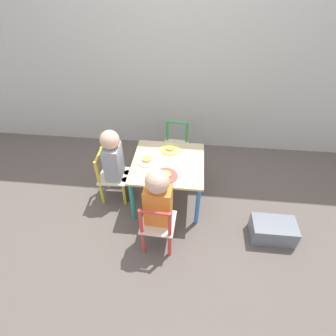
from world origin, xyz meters
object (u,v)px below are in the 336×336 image
object	(u,v)px
plate_left	(147,160)
plate_front	(166,176)
child_front	(158,201)
chair_green	(176,146)
child_left	(115,160)
chair_yellow	(111,177)
plate_back	(170,149)
storage_bin	(273,230)
kids_table	(168,167)
chair_red	(158,225)

from	to	relation	value
plate_left	plate_front	bearing A→B (deg)	-45.00
child_front	chair_green	bearing A→B (deg)	-90.20
child_front	child_left	bearing A→B (deg)	-42.71
chair_yellow	plate_front	bearing A→B (deg)	-109.49
plate_back	storage_bin	bearing A→B (deg)	-30.86
kids_table	chair_red	bearing A→B (deg)	-92.63
plate_front	chair_green	bearing A→B (deg)	87.77
storage_bin	plate_front	bearing A→B (deg)	169.19
chair_yellow	child_left	size ratio (longest dim) A/B	0.67
storage_bin	plate_back	bearing A→B (deg)	149.14
chair_yellow	plate_left	bearing A→B (deg)	-88.90
chair_green	plate_left	distance (m)	0.61
plate_back	plate_left	bearing A→B (deg)	-135.00
chair_red	child_front	bearing A→B (deg)	-90.00
child_left	plate_back	bearing A→B (deg)	-68.79
kids_table	chair_yellow	xyz separation A→B (m)	(-0.53, -0.02, -0.15)
kids_table	storage_bin	world-z (taller)	kids_table
kids_table	child_left	bearing A→B (deg)	-177.96
kids_table	plate_back	bearing A→B (deg)	90.00
child_front	storage_bin	world-z (taller)	child_front
chair_red	plate_left	bearing A→B (deg)	-70.45
chair_red	plate_left	distance (m)	0.60
kids_table	storage_bin	size ratio (longest dim) A/B	1.75
child_front	plate_front	world-z (taller)	child_front
storage_bin	kids_table	bearing A→B (deg)	158.49
plate_front	plate_left	xyz separation A→B (m)	(-0.19, 0.19, 0.00)
chair_yellow	storage_bin	distance (m)	1.50
chair_red	storage_bin	distance (m)	0.97
kids_table	chair_yellow	distance (m)	0.55
plate_front	storage_bin	world-z (taller)	plate_front
kids_table	child_left	distance (m)	0.48
chair_green	child_left	distance (m)	0.77
kids_table	chair_red	xyz separation A→B (m)	(-0.02, -0.53, -0.15)
kids_table	chair_yellow	world-z (taller)	chair_yellow
child_front	storage_bin	bearing A→B (deg)	-170.55
chair_red	plate_back	distance (m)	0.75
child_front	plate_back	size ratio (longest dim) A/B	4.18
plate_front	plate_left	bearing A→B (deg)	135.00
child_front	plate_left	size ratio (longest dim) A/B	3.99
chair_yellow	chair_green	bearing A→B (deg)	-47.53
chair_yellow	child_left	distance (m)	0.21
child_front	plate_front	xyz separation A→B (m)	(0.02, 0.29, -0.00)
child_front	child_left	world-z (taller)	child_front
chair_green	child_front	size ratio (longest dim) A/B	0.66
child_front	storage_bin	xyz separation A→B (m)	(0.94, 0.11, -0.37)
kids_table	child_front	bearing A→B (deg)	-92.63
chair_green	plate_left	xyz separation A→B (m)	(-0.21, -0.53, 0.21)
plate_back	child_front	bearing A→B (deg)	-91.89
chair_yellow	plate_back	bearing A→B (deg)	-70.95
chair_green	plate_front	distance (m)	0.75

